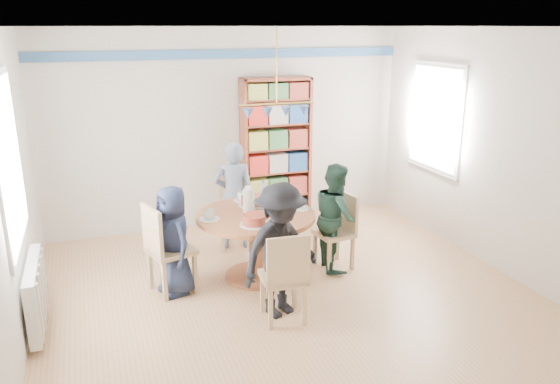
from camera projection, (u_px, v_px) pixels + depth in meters
name	position (u px, v px, depth m)	size (l,w,h in m)	color
ground	(293.00, 300.00, 5.62)	(5.00, 5.00, 0.00)	tan
room_shell	(242.00, 129.00, 5.83)	(5.00, 5.00, 5.00)	white
radiator	(36.00, 294.00, 5.01)	(0.12, 1.00, 0.60)	silver
dining_table	(256.00, 231.00, 5.97)	(1.30, 1.30, 0.75)	brown
chair_left	(164.00, 246.00, 5.62)	(0.54, 0.54, 0.97)	#D5B583
chair_right	(340.00, 227.00, 6.29)	(0.44, 0.44, 0.88)	#D5B583
chair_far	(235.00, 209.00, 6.88)	(0.48, 0.48, 0.88)	#D5B583
chair_near	(285.00, 274.00, 5.05)	(0.44, 0.44, 0.91)	#D5B583
person_left	(174.00, 240.00, 5.63)	(0.57, 0.37, 1.17)	#161D32
person_right	(336.00, 217.00, 6.22)	(0.60, 0.47, 1.24)	#162D22
person_far	(234.00, 196.00, 6.78)	(0.50, 0.33, 1.36)	gray
person_near	(280.00, 251.00, 5.17)	(0.86, 0.49, 1.33)	black
bookshelf	(276.00, 153.00, 7.63)	(0.97, 0.29, 2.04)	maroon
tableware	(253.00, 207.00, 5.91)	(1.24, 1.24, 0.33)	white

